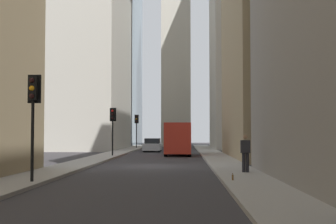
{
  "coord_description": "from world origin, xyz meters",
  "views": [
    {
      "loc": [
        -27.52,
        -1.91,
        1.96
      ],
      "look_at": [
        9.93,
        -0.63,
        3.7
      ],
      "focal_mm": 49.04,
      "sensor_mm": 36.0,
      "label": 1
    }
  ],
  "objects_px": {
    "traffic_light_foreground": "(33,102)",
    "delivery_truck": "(178,139)",
    "sedan_silver": "(152,145)",
    "traffic_light_far_junction": "(136,123)",
    "traffic_light_midblock": "(113,120)",
    "discarded_bottle": "(233,177)",
    "pedestrian": "(245,152)"
  },
  "relations": [
    {
      "from": "pedestrian",
      "to": "discarded_bottle",
      "type": "relative_size",
      "value": 6.5
    },
    {
      "from": "delivery_truck",
      "to": "discarded_bottle",
      "type": "relative_size",
      "value": 23.93
    },
    {
      "from": "discarded_bottle",
      "to": "traffic_light_far_junction",
      "type": "bearing_deg",
      "value": 11.16
    },
    {
      "from": "sedan_silver",
      "to": "traffic_light_far_junction",
      "type": "relative_size",
      "value": 1.03
    },
    {
      "from": "traffic_light_midblock",
      "to": "pedestrian",
      "type": "height_order",
      "value": "traffic_light_midblock"
    },
    {
      "from": "sedan_silver",
      "to": "traffic_light_midblock",
      "type": "relative_size",
      "value": 1.1
    },
    {
      "from": "traffic_light_foreground",
      "to": "delivery_truck",
      "type": "bearing_deg",
      "value": -12.56
    },
    {
      "from": "traffic_light_midblock",
      "to": "traffic_light_far_junction",
      "type": "relative_size",
      "value": 0.94
    },
    {
      "from": "traffic_light_foreground",
      "to": "traffic_light_midblock",
      "type": "bearing_deg",
      "value": 0.26
    },
    {
      "from": "traffic_light_far_junction",
      "to": "discarded_bottle",
      "type": "height_order",
      "value": "traffic_light_far_junction"
    },
    {
      "from": "traffic_light_midblock",
      "to": "discarded_bottle",
      "type": "xyz_separation_m",
      "value": [
        -19.54,
        -7.73,
        -2.76
      ]
    },
    {
      "from": "traffic_light_foreground",
      "to": "traffic_light_midblock",
      "type": "relative_size",
      "value": 1.04
    },
    {
      "from": "sedan_silver",
      "to": "traffic_light_foreground",
      "type": "relative_size",
      "value": 1.06
    },
    {
      "from": "delivery_truck",
      "to": "traffic_light_midblock",
      "type": "bearing_deg",
      "value": 121.35
    },
    {
      "from": "traffic_light_far_junction",
      "to": "pedestrian",
      "type": "height_order",
      "value": "traffic_light_far_junction"
    },
    {
      "from": "delivery_truck",
      "to": "sedan_silver",
      "type": "xyz_separation_m",
      "value": [
        7.95,
        2.8,
        -0.8
      ]
    },
    {
      "from": "traffic_light_foreground",
      "to": "pedestrian",
      "type": "height_order",
      "value": "traffic_light_foreground"
    },
    {
      "from": "delivery_truck",
      "to": "discarded_bottle",
      "type": "height_order",
      "value": "delivery_truck"
    },
    {
      "from": "sedan_silver",
      "to": "traffic_light_far_junction",
      "type": "bearing_deg",
      "value": 16.18
    },
    {
      "from": "pedestrian",
      "to": "discarded_bottle",
      "type": "distance_m",
      "value": 3.91
    },
    {
      "from": "traffic_light_midblock",
      "to": "discarded_bottle",
      "type": "bearing_deg",
      "value": -158.41
    },
    {
      "from": "sedan_silver",
      "to": "discarded_bottle",
      "type": "bearing_deg",
      "value": -170.38
    },
    {
      "from": "sedan_silver",
      "to": "discarded_bottle",
      "type": "distance_m",
      "value": 31.17
    },
    {
      "from": "traffic_light_foreground",
      "to": "traffic_light_far_junction",
      "type": "xyz_separation_m",
      "value": [
        40.61,
        0.23,
        0.07
      ]
    },
    {
      "from": "sedan_silver",
      "to": "delivery_truck",
      "type": "bearing_deg",
      "value": -160.6
    },
    {
      "from": "traffic_light_midblock",
      "to": "pedestrian",
      "type": "relative_size",
      "value": 2.23
    },
    {
      "from": "traffic_light_foreground",
      "to": "sedan_silver",
      "type": "bearing_deg",
      "value": -4.42
    },
    {
      "from": "traffic_light_foreground",
      "to": "discarded_bottle",
      "type": "distance_m",
      "value": 8.2
    },
    {
      "from": "traffic_light_foreground",
      "to": "traffic_light_far_junction",
      "type": "height_order",
      "value": "traffic_light_far_junction"
    },
    {
      "from": "traffic_light_far_junction",
      "to": "sedan_silver",
      "type": "bearing_deg",
      "value": -163.82
    },
    {
      "from": "delivery_truck",
      "to": "pedestrian",
      "type": "distance_m",
      "value": 19.4
    },
    {
      "from": "delivery_truck",
      "to": "traffic_light_foreground",
      "type": "xyz_separation_m",
      "value": [
        -23.48,
        5.23,
        1.67
      ]
    }
  ]
}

